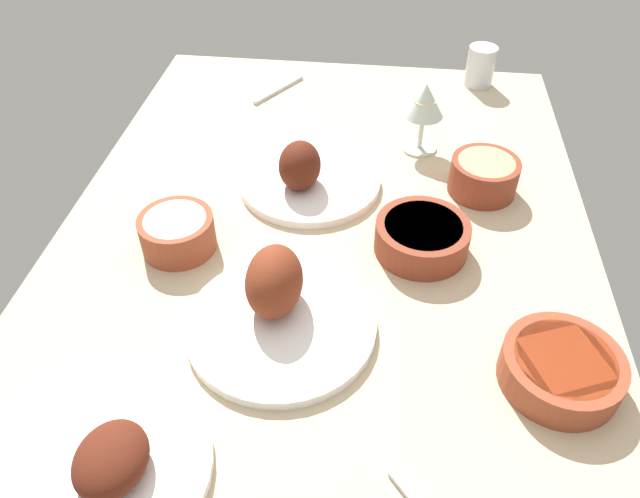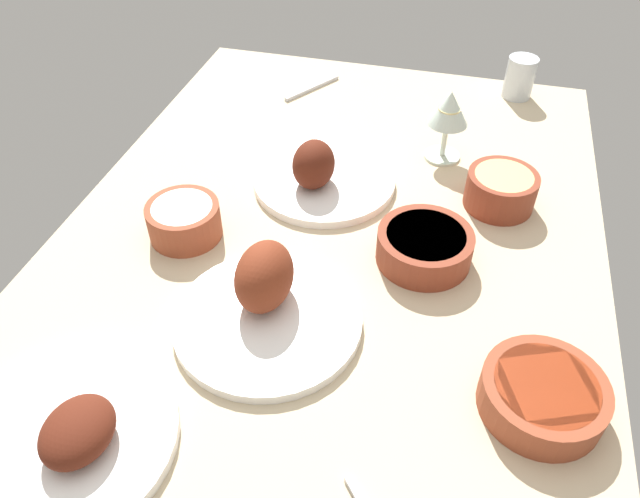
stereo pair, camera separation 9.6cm
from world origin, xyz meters
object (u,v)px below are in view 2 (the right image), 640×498
(plate_near_viewer, at_px, (266,301))
(water_tumbler, at_px, (520,77))
(wine_glass, at_px, (449,112))
(bowl_cream, at_px, (185,218))
(plate_center_main, at_px, (321,175))
(spoon_loose, at_px, (312,88))
(bowl_sauce, at_px, (543,394))
(bowl_soup, at_px, (425,245))
(plate_far_side, at_px, (66,437))
(bowl_pasta, at_px, (501,189))

(plate_near_viewer, relative_size, water_tumbler, 3.00)
(plate_near_viewer, relative_size, wine_glass, 1.94)
(plate_near_viewer, distance_m, bowl_cream, 0.24)
(plate_center_main, distance_m, spoon_loose, 0.37)
(bowl_sauce, xyz_separation_m, bowl_soup, (0.24, 0.18, 0.00))
(plate_far_side, xyz_separation_m, spoon_loose, (0.94, -0.05, -0.01))
(plate_far_side, relative_size, bowl_sauce, 1.78)
(bowl_sauce, distance_m, spoon_loose, 0.89)
(bowl_cream, relative_size, water_tumbler, 1.34)
(plate_near_viewer, height_order, wine_glass, wine_glass)
(spoon_loose, bearing_deg, plate_near_viewer, 42.01)
(plate_near_viewer, bearing_deg, water_tumbler, -23.69)
(bowl_sauce, distance_m, bowl_soup, 0.30)
(plate_near_viewer, bearing_deg, bowl_sauce, -98.69)
(bowl_cream, height_order, wine_glass, wine_glass)
(bowl_soup, xyz_separation_m, bowl_cream, (-0.04, 0.39, 0.00))
(bowl_soup, height_order, spoon_loose, bowl_soup)
(bowl_cream, bearing_deg, water_tumbler, -40.04)
(plate_center_main, distance_m, wine_glass, 0.27)
(plate_near_viewer, distance_m, spoon_loose, 0.69)
(bowl_pasta, height_order, water_tumbler, water_tumbler)
(bowl_sauce, bearing_deg, spoon_loose, 34.04)
(bowl_soup, xyz_separation_m, wine_glass, (0.30, 0.00, 0.07))
(spoon_loose, bearing_deg, bowl_cream, 24.66)
(plate_center_main, distance_m, bowl_pasta, 0.32)
(bowl_pasta, bearing_deg, plate_near_viewer, 138.28)
(bowl_soup, distance_m, water_tumbler, 0.60)
(wine_glass, bearing_deg, bowl_pasta, -138.73)
(plate_center_main, height_order, bowl_cream, plate_center_main)
(bowl_sauce, bearing_deg, wine_glass, 18.53)
(plate_far_side, bearing_deg, bowl_cream, 3.01)
(water_tumbler, bearing_deg, bowl_sauce, -176.86)
(bowl_pasta, distance_m, spoon_loose, 0.54)
(bowl_sauce, height_order, spoon_loose, bowl_sauce)
(plate_near_viewer, bearing_deg, plate_center_main, 0.79)
(bowl_pasta, relative_size, water_tumbler, 1.35)
(bowl_pasta, xyz_separation_m, spoon_loose, (0.33, 0.43, -0.03))
(bowl_sauce, height_order, bowl_cream, bowl_cream)
(bowl_cream, bearing_deg, plate_center_main, -45.08)
(plate_far_side, bearing_deg, plate_center_main, -15.67)
(spoon_loose, bearing_deg, bowl_soup, 64.79)
(plate_near_viewer, distance_m, bowl_pasta, 0.47)
(plate_near_viewer, bearing_deg, plate_far_side, 146.74)
(spoon_loose, bearing_deg, bowl_pasta, 84.94)
(plate_far_side, bearing_deg, water_tumbler, -26.24)
(bowl_sauce, distance_m, wine_glass, 0.57)
(bowl_cream, relative_size, spoon_loose, 0.75)
(plate_far_side, distance_m, bowl_sauce, 0.58)
(plate_center_main, bearing_deg, bowl_sauce, -134.84)
(bowl_sauce, relative_size, water_tumbler, 1.73)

